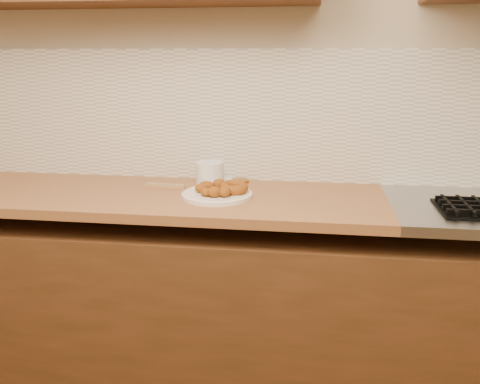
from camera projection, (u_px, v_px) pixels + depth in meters
name	position (u px, v px, depth m)	size (l,w,h in m)	color
wall_back	(273.00, 83.00, 2.29)	(4.00, 0.02, 2.70)	#BAAD8F
base_cabinet	(264.00, 308.00, 2.25)	(3.60, 0.60, 0.77)	#593019
butcher_block	(117.00, 196.00, 2.21)	(2.30, 0.62, 0.04)	#9A6439
backsplash	(272.00, 116.00, 2.32)	(3.60, 0.02, 0.60)	beige
donut_plate	(217.00, 195.00, 2.11)	(0.29, 0.29, 0.02)	silver
ring_donut	(234.00, 188.00, 2.11)	(0.12, 0.12, 0.04)	#96511A
fried_dough_chunks	(213.00, 189.00, 2.10)	(0.17, 0.22, 0.04)	#96511A
plastic_tub	(210.00, 173.00, 2.30)	(0.13, 0.13, 0.11)	silver
tub_lid	(216.00, 180.00, 2.38)	(0.15, 0.15, 0.01)	white
brass_jar_lid	(240.00, 181.00, 2.35)	(0.08, 0.08, 0.01)	#A06C22
wooden_utensil	(165.00, 186.00, 2.27)	(0.19, 0.02, 0.01)	#9F7D52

